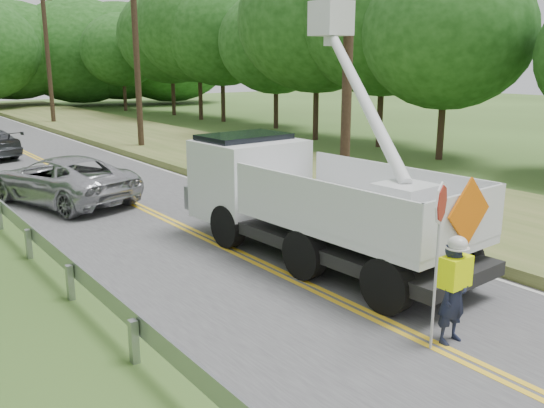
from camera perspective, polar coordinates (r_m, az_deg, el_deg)
ground at (r=9.23m, az=23.84°, el=-16.46°), size 140.00×140.00×0.00m
road at (r=19.59m, az=-14.09°, el=0.29°), size 7.20×96.00×0.03m
utility_poles at (r=24.02m, az=-6.34°, el=15.71°), size 1.60×43.30×10.00m
tall_grass_verge at (r=23.13m, az=2.31°, el=3.11°), size 7.00×96.00×0.30m
treeline_right at (r=38.32m, az=-0.02°, el=16.60°), size 10.19×55.34×11.32m
flagger at (r=9.76m, az=17.51°, el=-7.73°), size 1.07×0.42×2.73m
bucket_truck at (r=14.02m, az=2.27°, el=2.26°), size 4.93×7.71×7.31m
suv_silver at (r=19.79m, az=-20.10°, el=2.29°), size 4.06×6.01×1.53m
yard_sign at (r=17.75m, az=11.83°, el=0.91°), size 0.52×0.25×0.80m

